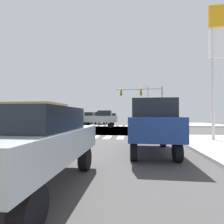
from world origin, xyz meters
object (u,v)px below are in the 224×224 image
bank_building (32,113)px  pickup_leading_1 (100,118)px  street_lamp (147,101)px  sedan_queued_2 (38,140)px  suv_middle_3 (90,117)px  suv_farside_1 (151,122)px  sedan_crossing_1 (59,119)px  suv_outer_4 (113,116)px  gas_station_sign (222,47)px  pickup_inner_2 (101,117)px  traffic_signal_mast (143,97)px

bank_building → pickup_leading_1: bank_building is taller
street_lamp → bank_building: size_ratio=0.65×
sedan_queued_2 → suv_middle_3: size_ratio=0.93×
suv_farside_1 → sedan_crossing_1: 19.68m
pickup_leading_1 → bank_building: bearing=-121.9°
street_lamp → suv_outer_4: street_lamp is taller
sedan_queued_2 → suv_farside_1: bearing=55.4°
suv_farside_1 → pickup_leading_1: bearing=108.5°
bank_building → sedan_crossing_1: 14.36m
gas_station_sign → pickup_leading_1: gas_station_sign is taller
suv_outer_4 → pickup_inner_2: (0.00, -21.03, -0.10)m
suv_farside_1 → suv_outer_4: 47.64m
pickup_inner_2 → gas_station_sign: bearing=117.7°
pickup_leading_1 → pickup_inner_2: bearing=-170.8°
gas_station_sign → suv_farside_1: size_ratio=1.88×
suv_farside_1 → sedan_crossing_1: suv_farside_1 is taller
gas_station_sign → street_lamp: (-2.27, 30.84, -0.92)m
suv_farside_1 → sedan_queued_2: (-3.00, -4.35, -0.28)m
sedan_crossing_1 → suv_middle_3: (1.40, 12.97, 0.28)m
sedan_queued_2 → pickup_leading_1: bearing=96.6°
sedan_queued_2 → pickup_leading_1: (-2.37, 20.39, 0.17)m
suv_middle_3 → suv_outer_4: bearing=-99.4°
sedan_crossing_1 → bank_building: bearing=-134.8°
suv_farside_1 → suv_middle_3: (-10.00, 29.01, 0.00)m
pickup_leading_1 → suv_middle_3: bearing=-160.3°
bank_building → sedan_queued_2: bank_building is taller
traffic_signal_mast → pickup_inner_2: size_ratio=1.43×
suv_farside_1 → suv_outer_4: same height
suv_middle_3 → bank_building: bearing=13.9°
street_lamp → suv_farside_1: (-2.54, -34.44, -3.72)m
pickup_inner_2 → street_lamp: bearing=-138.8°
traffic_signal_mast → suv_middle_3: (-10.81, 9.30, -3.22)m
street_lamp → bank_building: bearing=-161.0°
gas_station_sign → suv_outer_4: bearing=105.2°
traffic_signal_mast → sedan_crossing_1: (-12.21, -3.67, -3.50)m
bank_building → pickup_leading_1: (16.20, -10.10, -0.81)m
traffic_signal_mast → pickup_leading_1: size_ratio=1.43×
bank_building → sedan_queued_2: (18.57, -30.49, -0.98)m
street_lamp → suv_outer_4: (-9.54, 12.69, -3.72)m
traffic_signal_mast → street_lamp: size_ratio=0.84×
street_lamp → suv_middle_3: street_lamp is taller
suv_middle_3 → pickup_inner_2: (3.00, -2.92, -0.10)m
traffic_signal_mast → suv_outer_4: 28.69m
traffic_signal_mast → suv_outer_4: size_ratio=1.58×
sedan_queued_2 → pickup_leading_1: 20.53m
traffic_signal_mast → gas_station_sign: bearing=-76.1°
gas_station_sign → pickup_leading_1: (-10.18, 12.45, -4.74)m
traffic_signal_mast → suv_farside_1: 19.99m
bank_building → suv_farside_1: size_ratio=2.89×
traffic_signal_mast → sedan_crossing_1: traffic_signal_mast is taller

